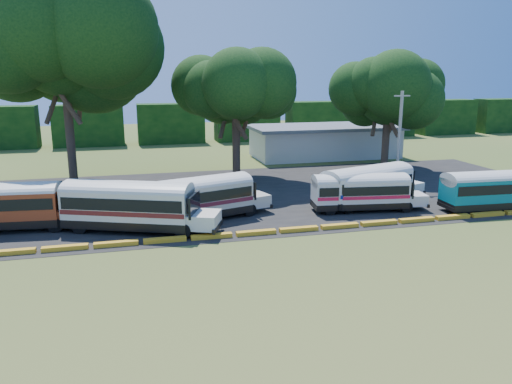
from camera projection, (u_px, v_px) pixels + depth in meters
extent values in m
plane|color=#314E1A|center=(237.00, 242.00, 31.92)|extent=(160.00, 160.00, 0.00)
cube|color=black|center=(219.00, 197.00, 43.47)|extent=(64.00, 24.00, 0.02)
cube|color=gold|center=(12.00, 252.00, 29.58)|extent=(2.70, 0.45, 0.30)
cube|color=gold|center=(65.00, 248.00, 30.30)|extent=(2.70, 0.45, 0.30)
cube|color=gold|center=(116.00, 244.00, 31.03)|extent=(2.70, 0.45, 0.30)
cube|color=gold|center=(165.00, 240.00, 31.75)|extent=(2.70, 0.45, 0.30)
cube|color=gold|center=(212.00, 236.00, 32.47)|extent=(2.70, 0.45, 0.30)
cube|color=gold|center=(256.00, 233.00, 33.19)|extent=(2.70, 0.45, 0.30)
cube|color=gold|center=(299.00, 229.00, 33.92)|extent=(2.70, 0.45, 0.30)
cube|color=gold|center=(340.00, 226.00, 34.64)|extent=(2.70, 0.45, 0.30)
cube|color=gold|center=(379.00, 223.00, 35.36)|extent=(2.70, 0.45, 0.30)
cube|color=gold|center=(416.00, 220.00, 36.08)|extent=(2.70, 0.45, 0.30)
cube|color=gold|center=(453.00, 217.00, 36.80)|extent=(2.70, 0.45, 0.30)
cube|color=gold|center=(487.00, 214.00, 37.53)|extent=(2.70, 0.45, 0.30)
cube|color=beige|center=(324.00, 143.00, 64.11)|extent=(18.00, 8.00, 3.60)
cube|color=#4F5255|center=(325.00, 127.00, 63.65)|extent=(19.00, 9.00, 0.40)
cube|color=black|center=(0.00, 128.00, 70.69)|extent=(10.00, 4.00, 6.00)
cube|color=black|center=(89.00, 125.00, 73.58)|extent=(10.00, 4.00, 6.00)
cube|color=black|center=(171.00, 123.00, 76.47)|extent=(10.00, 4.00, 6.00)
cube|color=black|center=(247.00, 122.00, 79.35)|extent=(10.00, 4.00, 6.00)
cube|color=black|center=(318.00, 120.00, 82.24)|extent=(10.00, 4.00, 6.00)
cube|color=black|center=(383.00, 118.00, 85.13)|extent=(10.00, 4.00, 6.00)
cube|color=black|center=(445.00, 117.00, 88.02)|extent=(10.00, 4.00, 6.00)
cube|color=black|center=(503.00, 115.00, 90.91)|extent=(10.00, 4.00, 6.00)
cylinder|color=black|center=(55.00, 225.00, 33.62)|extent=(1.02, 0.37, 1.00)
cylinder|color=black|center=(62.00, 217.00, 35.68)|extent=(1.02, 0.37, 1.00)
cube|color=maroon|center=(74.00, 214.00, 34.71)|extent=(2.00, 2.36, 0.95)
cube|color=black|center=(64.00, 201.00, 34.39)|extent=(0.37, 2.30, 1.37)
cube|color=black|center=(88.00, 219.00, 34.93)|extent=(0.41, 2.45, 0.30)
cylinder|color=black|center=(183.00, 231.00, 32.35)|extent=(1.08, 0.67, 1.05)
cylinder|color=black|center=(192.00, 221.00, 34.51)|extent=(1.08, 0.67, 1.05)
cylinder|color=black|center=(80.00, 226.00, 33.32)|extent=(1.08, 0.67, 1.05)
cylinder|color=black|center=(95.00, 217.00, 35.48)|extent=(1.08, 0.67, 1.05)
cube|color=black|center=(129.00, 221.00, 33.95)|extent=(8.95, 5.70, 0.58)
cube|color=silver|center=(128.00, 204.00, 33.66)|extent=(8.95, 5.70, 1.92)
cube|color=black|center=(128.00, 200.00, 33.61)|extent=(8.66, 5.62, 0.81)
cube|color=maroon|center=(129.00, 209.00, 33.75)|extent=(8.89, 5.70, 0.31)
ellipsoid|color=beige|center=(127.00, 190.00, 33.44)|extent=(8.95, 5.70, 1.18)
cube|color=silver|center=(204.00, 220.00, 33.16)|extent=(2.62, 2.85, 1.00)
cube|color=black|center=(194.00, 205.00, 33.02)|extent=(1.06, 2.29, 1.44)
cube|color=black|center=(218.00, 226.00, 33.14)|extent=(1.15, 2.45, 0.31)
cube|color=black|center=(71.00, 220.00, 34.55)|extent=(1.15, 2.45, 0.31)
cylinder|color=black|center=(250.00, 210.00, 37.47)|extent=(1.01, 0.55, 0.98)
cylinder|color=black|center=(236.00, 204.00, 39.20)|extent=(1.01, 0.55, 0.98)
cylinder|color=black|center=(167.00, 224.00, 34.07)|extent=(1.01, 0.55, 0.98)
cylinder|color=black|center=(156.00, 216.00, 35.79)|extent=(1.01, 0.55, 0.98)
cube|color=black|center=(198.00, 212.00, 36.35)|extent=(8.36, 4.73, 0.54)
cube|color=#B8B3A4|center=(197.00, 197.00, 36.08)|extent=(8.36, 4.73, 1.79)
cube|color=black|center=(197.00, 194.00, 36.03)|extent=(8.08, 4.69, 0.75)
cube|color=#541524|center=(198.00, 202.00, 36.16)|extent=(8.30, 4.75, 0.29)
ellipsoid|color=beige|center=(197.00, 185.00, 35.87)|extent=(8.36, 4.73, 1.10)
cube|color=#B8B3A4|center=(255.00, 200.00, 38.78)|extent=(2.32, 2.58, 0.93)
cube|color=black|center=(248.00, 189.00, 38.25)|extent=(0.81, 2.18, 1.34)
cube|color=black|center=(264.00, 203.00, 39.30)|extent=(0.89, 2.33, 0.29)
cube|color=black|center=(146.00, 222.00, 34.34)|extent=(0.89, 2.33, 0.29)
cylinder|color=black|center=(407.00, 207.00, 38.44)|extent=(0.91, 0.36, 0.89)
cylinder|color=black|center=(397.00, 201.00, 40.28)|extent=(0.91, 0.36, 0.89)
cylinder|color=black|center=(330.00, 210.00, 37.74)|extent=(0.91, 0.36, 0.89)
cylinder|color=black|center=(324.00, 203.00, 39.58)|extent=(0.91, 0.36, 0.89)
cube|color=black|center=(359.00, 204.00, 38.93)|extent=(7.52, 3.15, 0.49)
cube|color=silver|center=(360.00, 191.00, 38.68)|extent=(7.52, 3.15, 1.63)
cube|color=black|center=(360.00, 188.00, 38.64)|extent=(7.24, 3.17, 0.68)
cube|color=red|center=(360.00, 195.00, 38.76)|extent=(7.45, 3.18, 0.27)
ellipsoid|color=beige|center=(360.00, 180.00, 38.49)|extent=(7.52, 3.15, 1.00)
cube|color=silver|center=(414.00, 199.00, 39.38)|extent=(1.84, 2.15, 0.85)
cube|color=black|center=(408.00, 188.00, 39.11)|extent=(0.40, 2.05, 1.22)
cube|color=black|center=(423.00, 203.00, 39.55)|extent=(0.44, 2.18, 0.27)
cube|color=black|center=(314.00, 206.00, 38.53)|extent=(0.44, 2.18, 0.27)
cylinder|color=black|center=(408.00, 196.00, 41.78)|extent=(1.02, 0.57, 0.98)
cylinder|color=black|center=(389.00, 191.00, 43.50)|extent=(1.02, 0.57, 0.98)
cylinder|color=black|center=(349.00, 207.00, 38.28)|extent=(1.02, 0.57, 0.98)
cylinder|color=black|center=(331.00, 201.00, 40.00)|extent=(1.02, 0.57, 0.98)
cube|color=black|center=(366.00, 198.00, 40.60)|extent=(8.39, 4.86, 0.54)
cube|color=white|center=(367.00, 184.00, 40.33)|extent=(8.39, 4.86, 1.79)
cube|color=black|center=(367.00, 181.00, 40.28)|extent=(8.11, 4.81, 0.75)
cube|color=navy|center=(367.00, 188.00, 40.41)|extent=(8.33, 4.87, 0.29)
ellipsoid|color=beige|center=(368.00, 173.00, 40.12)|extent=(8.39, 4.86, 1.10)
cube|color=white|center=(408.00, 187.00, 43.11)|extent=(2.35, 2.60, 0.93)
cube|color=black|center=(403.00, 177.00, 42.56)|extent=(0.85, 2.18, 1.34)
cube|color=black|center=(414.00, 190.00, 43.63)|extent=(0.92, 2.33, 0.29)
cube|color=black|center=(329.00, 206.00, 38.54)|extent=(0.92, 2.33, 0.29)
cylinder|color=black|center=(467.00, 210.00, 37.54)|extent=(0.96, 0.32, 0.95)
cylinder|color=black|center=(451.00, 203.00, 39.49)|extent=(0.96, 0.32, 0.95)
cube|color=black|center=(491.00, 203.00, 39.00)|extent=(7.92, 2.80, 0.52)
cube|color=#066E79|center=(493.00, 189.00, 38.74)|extent=(7.92, 2.80, 1.74)
cube|color=black|center=(493.00, 186.00, 38.69)|extent=(7.61, 2.84, 0.73)
ellipsoid|color=beige|center=(494.00, 178.00, 38.54)|extent=(7.92, 2.80, 1.07)
cube|color=black|center=(446.00, 207.00, 38.30)|extent=(0.30, 2.34, 0.29)
cylinder|color=#3E2E1F|center=(70.00, 138.00, 46.62)|extent=(0.80, 0.80, 9.13)
cylinder|color=#3E2E1F|center=(81.00, 95.00, 46.42)|extent=(1.52, 3.19, 5.16)
cylinder|color=#3E2E1F|center=(56.00, 96.00, 46.26)|extent=(2.42, 2.76, 5.16)
cylinder|color=#3E2E1F|center=(62.00, 96.00, 44.45)|extent=(3.26, 1.00, 5.16)
ellipsoid|color=black|center=(62.00, 42.00, 44.61)|extent=(13.17, 13.17, 9.66)
cylinder|color=#3E2E1F|center=(236.00, 147.00, 50.75)|extent=(0.80, 0.80, 6.31)
cylinder|color=#3E2E1F|center=(247.00, 120.00, 50.83)|extent=(1.22, 2.36, 3.64)
cylinder|color=#3E2E1F|center=(225.00, 120.00, 50.67)|extent=(1.85, 2.09, 3.64)
cylinder|color=#3E2E1F|center=(236.00, 122.00, 48.86)|extent=(2.39, 0.84, 3.64)
ellipsoid|color=black|center=(236.00, 86.00, 49.32)|extent=(9.40, 9.40, 6.89)
cylinder|color=#3E2E1F|center=(385.00, 144.00, 55.43)|extent=(0.80, 0.80, 5.78)
cylinder|color=#3E2E1F|center=(395.00, 121.00, 55.56)|extent=(1.16, 2.20, 3.35)
cylinder|color=#3E2E1F|center=(375.00, 121.00, 55.40)|extent=(1.74, 1.96, 3.35)
cylinder|color=#3E2E1F|center=(391.00, 122.00, 53.59)|extent=(2.23, 0.81, 3.35)
ellipsoid|color=black|center=(389.00, 92.00, 54.11)|extent=(9.71, 9.71, 7.12)
cylinder|color=gray|center=(399.00, 139.00, 46.84)|extent=(0.30, 0.30, 8.92)
cube|color=gray|center=(402.00, 96.00, 45.91)|extent=(1.60, 0.12, 0.12)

